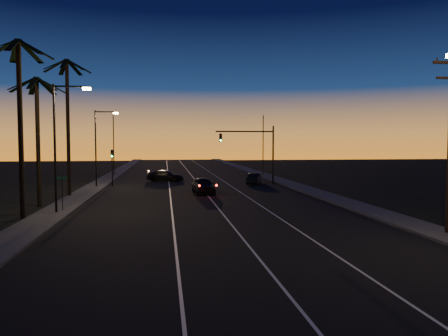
{
  "coord_description": "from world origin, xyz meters",
  "views": [
    {
      "loc": [
        -3.48,
        -11.41,
        5.01
      ],
      "look_at": [
        0.92,
        20.96,
        3.08
      ],
      "focal_mm": 35.0,
      "sensor_mm": 36.0,
      "label": 1
    }
  ],
  "objects": [
    {
      "name": "signal_post",
      "position": [
        -9.5,
        39.98,
        2.89
      ],
      "size": [
        0.28,
        0.37,
        4.2
      ],
      "color": "black",
      "rests_on": "ground"
    },
    {
      "name": "ground",
      "position": [
        0.0,
        0.0,
        0.0
      ],
      "size": [
        220.0,
        220.0,
        0.0
      ],
      "primitive_type": "plane",
      "color": "black",
      "rests_on": "ground"
    },
    {
      "name": "palm_near",
      "position": [
        -12.6,
        18.0,
        7.07
      ],
      "size": [
        4.25,
        4.16,
        11.53
      ],
      "color": "black",
      "rests_on": "ground"
    },
    {
      "name": "far_pole_right",
      "position": [
        11.0,
        52.0,
        4.5
      ],
      "size": [
        0.14,
        0.14,
        9.0
      ],
      "primitive_type": "cylinder",
      "color": "black",
      "rests_on": "ground"
    },
    {
      "name": "road",
      "position": [
        0.0,
        30.0,
        0.01
      ],
      "size": [
        20.0,
        170.0,
        0.01
      ],
      "primitive_type": "cube",
      "color": "black",
      "rests_on": "ground"
    },
    {
      "name": "sidewalk_left",
      "position": [
        -11.2,
        30.0,
        0.08
      ],
      "size": [
        2.4,
        170.0,
        0.16
      ],
      "primitive_type": "cube",
      "color": "#3C3C39",
      "rests_on": "ground"
    },
    {
      "name": "far_pole_left",
      "position": [
        -11.0,
        55.0,
        4.5
      ],
      "size": [
        0.14,
        0.14,
        9.0
      ],
      "primitive_type": "cylinder",
      "color": "black",
      "rests_on": "ground"
    },
    {
      "name": "palm_mid",
      "position": [
        -13.2,
        24.0,
        6.25
      ],
      "size": [
        4.25,
        4.16,
        10.03
      ],
      "color": "black",
      "rests_on": "ground"
    },
    {
      "name": "cross_car",
      "position": [
        -3.44,
        45.13,
        0.71
      ],
      "size": [
        5.13,
        3.17,
        1.39
      ],
      "color": "black",
      "rests_on": "road"
    },
    {
      "name": "palm_far",
      "position": [
        -12.2,
        30.0,
        7.61
      ],
      "size": [
        4.25,
        4.16,
        12.53
      ],
      "color": "black",
      "rests_on": "ground"
    },
    {
      "name": "lead_car",
      "position": [
        0.23,
        30.97,
        0.81
      ],
      "size": [
        2.18,
        5.31,
        1.59
      ],
      "color": "black",
      "rests_on": "road"
    },
    {
      "name": "lane_stripe_left",
      "position": [
        -3.0,
        30.0,
        0.02
      ],
      "size": [
        0.12,
        160.0,
        0.01
      ],
      "primitive_type": "cube",
      "color": "silver",
      "rests_on": "road"
    },
    {
      "name": "right_car",
      "position": [
        7.08,
        39.71,
        0.65
      ],
      "size": [
        2.57,
        4.12,
        1.28
      ],
      "color": "black",
      "rests_on": "road"
    },
    {
      "name": "street_sign",
      "position": [
        -10.8,
        21.0,
        1.66
      ],
      "size": [
        0.7,
        0.06,
        2.6
      ],
      "color": "black",
      "rests_on": "ground"
    },
    {
      "name": "sidewalk_right",
      "position": [
        11.2,
        30.0,
        0.08
      ],
      "size": [
        2.4,
        170.0,
        0.16
      ],
      "primitive_type": "cube",
      "color": "#3C3C39",
      "rests_on": "ground"
    },
    {
      "name": "lane_stripe_mid",
      "position": [
        0.5,
        30.0,
        0.02
      ],
      "size": [
        0.12,
        160.0,
        0.01
      ],
      "primitive_type": "cube",
      "color": "silver",
      "rests_on": "road"
    },
    {
      "name": "streetlight_left_far",
      "position": [
        -10.69,
        38.0,
        5.06
      ],
      "size": [
        2.55,
        0.26,
        8.5
      ],
      "color": "black",
      "rests_on": "ground"
    },
    {
      "name": "signal_mast",
      "position": [
        7.14,
        39.99,
        4.78
      ],
      "size": [
        7.1,
        0.41,
        7.0
      ],
      "color": "black",
      "rests_on": "ground"
    },
    {
      "name": "lane_stripe_right",
      "position": [
        4.0,
        30.0,
        0.02
      ],
      "size": [
        0.12,
        160.0,
        0.01
      ],
      "primitive_type": "cube",
      "color": "silver",
      "rests_on": "road"
    },
    {
      "name": "streetlight_left_near",
      "position": [
        -10.7,
        20.0,
        5.32
      ],
      "size": [
        2.55,
        0.26,
        9.0
      ],
      "color": "black",
      "rests_on": "ground"
    }
  ]
}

